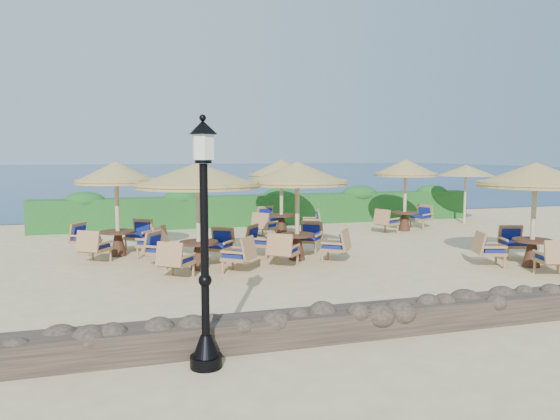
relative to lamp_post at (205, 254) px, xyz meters
The scene contains 12 objects.
ground 8.47m from the lamp_post, 54.78° to the left, with size 120.00×120.00×0.00m, color beige.
sea 76.97m from the lamp_post, 86.42° to the left, with size 160.00×160.00×0.00m, color navy.
hedge 14.83m from the lamp_post, 71.08° to the left, with size 18.00×0.90×1.20m, color #194F1D.
stone_wall 5.02m from the lamp_post, ahead, with size 15.00×0.65×0.44m, color brown.
lamp_post is the anchor object (origin of this frame).
extra_parasol 17.41m from the lamp_post, 43.60° to the left, with size 2.30×2.30×2.41m.
cafe_set_0 6.30m from the lamp_post, 82.44° to the left, with size 3.06×3.06×2.65m.
cafe_set_1 7.62m from the lamp_post, 62.10° to the left, with size 2.74×2.74×2.65m.
cafe_set_2 9.89m from the lamp_post, 24.64° to the left, with size 2.88×2.88×2.65m.
cafe_set_3 8.80m from the lamp_post, 97.05° to the left, with size 2.71×2.71×2.65m.
cafe_set_4 12.18m from the lamp_post, 68.23° to the left, with size 2.72×2.62×2.65m.
cafe_set_5 14.18m from the lamp_post, 49.75° to the left, with size 2.84×2.33×2.65m.
Camera 1 is at (-5.90, -13.91, 2.89)m, focal length 35.00 mm.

